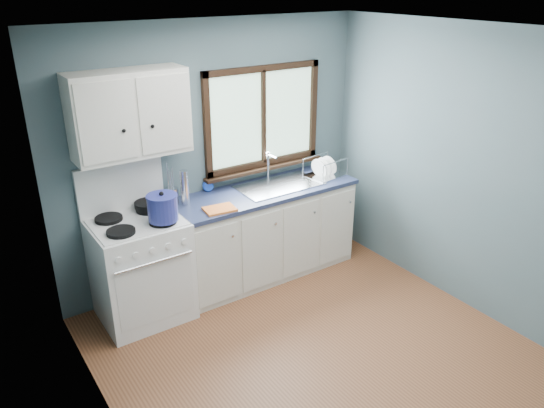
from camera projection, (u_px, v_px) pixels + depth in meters
floor at (330, 365)px, 4.19m from camera, size 3.20×3.60×0.02m
ceiling at (349, 33)px, 3.19m from camera, size 3.20×3.60×0.02m
wall_back at (215, 155)px, 5.07m from camera, size 3.20×0.02×2.50m
wall_left at (111, 293)px, 2.87m from camera, size 0.02×3.60×2.50m
wall_right at (482, 177)px, 4.52m from camera, size 0.02×3.60×2.50m
gas_range at (141, 266)px, 4.63m from camera, size 0.76×0.69×1.36m
base_cabinets at (264, 236)px, 5.34m from camera, size 1.85×0.60×0.88m
countertop at (264, 191)px, 5.15m from camera, size 1.89×0.64×0.04m
sink at (279, 191)px, 5.26m from camera, size 0.84×0.46×0.44m
window at (263, 125)px, 5.23m from camera, size 1.36×0.10×1.03m
upper_cabinets at (130, 114)px, 4.28m from camera, size 0.95×0.35×0.70m
skillet at (149, 204)px, 4.64m from camera, size 0.39×0.31×0.05m
stockpot at (163, 207)px, 4.36m from camera, size 0.27×0.27×0.25m
utensil_crock at (172, 196)px, 4.78m from camera, size 0.16×0.16×0.39m
thermos at (185, 188)px, 4.74m from camera, size 0.08×0.08×0.32m
soap_bottle at (208, 179)px, 5.02m from camera, size 0.13×0.13×0.27m
dish_towel at (220, 209)px, 4.68m from camera, size 0.29×0.23×0.02m
dish_rack at (325, 171)px, 5.46m from camera, size 0.43×0.35×0.20m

